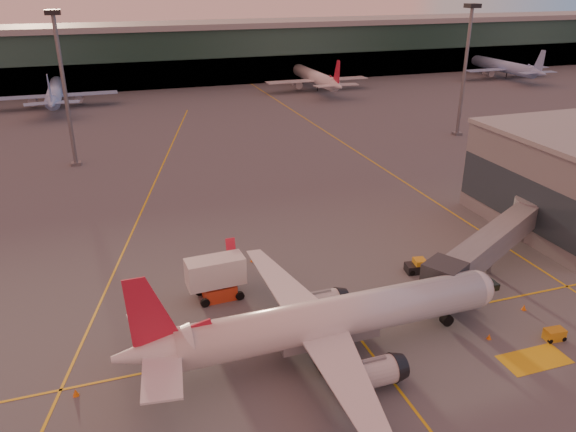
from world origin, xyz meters
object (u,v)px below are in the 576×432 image
object	(u,v)px
main_airplane	(325,321)
gpu_cart	(555,335)
pushback_tug	(419,267)
catering_truck	(216,276)

from	to	relation	value
main_airplane	gpu_cart	world-z (taller)	main_airplane
main_airplane	gpu_cart	size ratio (longest dim) A/B	18.07
pushback_tug	main_airplane	bearing A→B (deg)	-137.31
catering_truck	gpu_cart	bearing A→B (deg)	-34.66
main_airplane	gpu_cart	bearing A→B (deg)	-13.61
main_airplane	gpu_cart	xyz separation A→B (m)	(20.65, -4.72, -2.87)
gpu_cart	pushback_tug	size ratio (longest dim) A/B	0.59
catering_truck	gpu_cart	distance (m)	32.39
catering_truck	pushback_tug	world-z (taller)	catering_truck
main_airplane	pushback_tug	world-z (taller)	main_airplane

